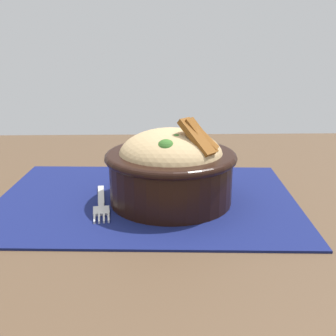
{
  "coord_description": "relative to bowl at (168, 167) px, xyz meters",
  "views": [
    {
      "loc": [
        -0.0,
        0.59,
        0.94
      ],
      "look_at": [
        -0.02,
        0.03,
        0.77
      ],
      "focal_mm": 43.71,
      "sensor_mm": 36.0,
      "label": 1
    }
  ],
  "objects": [
    {
      "name": "table",
      "position": [
        0.02,
        -0.04,
        -0.13
      ],
      "size": [
        1.14,
        0.83,
        0.72
      ],
      "color": "#4C3826",
      "rests_on": "ground_plane"
    },
    {
      "name": "placemat",
      "position": [
        0.04,
        -0.01,
        -0.05
      ],
      "size": [
        0.45,
        0.33,
        0.0
      ],
      "primitive_type": "cube",
      "rotation": [
        0.0,
        0.0,
        -0.05
      ],
      "color": "#11194C",
      "rests_on": "table"
    },
    {
      "name": "bowl",
      "position": [
        0.0,
        0.0,
        0.0
      ],
      "size": [
        0.2,
        0.2,
        0.12
      ],
      "color": "black",
      "rests_on": "placemat"
    },
    {
      "name": "fork",
      "position": [
        0.1,
        0.01,
        -0.05
      ],
      "size": [
        0.03,
        0.13,
        0.0
      ],
      "color": "#BBBBBB",
      "rests_on": "placemat"
    }
  ]
}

